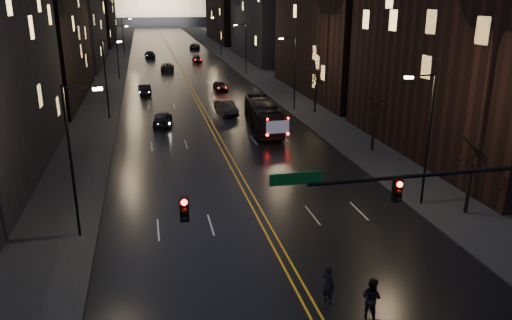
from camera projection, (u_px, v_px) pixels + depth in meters
ground at (314, 314)px, 22.21m from camera, size 900.00×900.00×0.00m
road at (167, 45)px, 142.79m from camera, size 20.00×320.00×0.02m
sidewalk_left at (117, 46)px, 139.90m from camera, size 8.00×320.00×0.16m
sidewalk_right at (216, 44)px, 145.63m from camera, size 8.00×320.00×0.16m
center_line at (167, 45)px, 142.78m from camera, size 0.62×320.00×0.01m
building_left_far at (68, 14)px, 100.12m from camera, size 12.00×34.00×20.00m
building_left_dist at (90, 1)px, 144.02m from camera, size 12.00×40.00×24.00m
building_right_near at (482, 15)px, 41.31m from camera, size 12.00×26.00×24.00m
building_right_dist at (233, 5)px, 152.93m from camera, size 12.00×40.00×22.00m
traffic_signal at (446, 197)px, 21.82m from camera, size 17.29×0.45×7.00m
streetlamp_right_near at (426, 133)px, 32.11m from camera, size 2.13×0.25×9.00m
streetlamp_left_near at (74, 155)px, 27.68m from camera, size 2.13×0.25×9.00m
streetlamp_right_mid at (294, 69)px, 59.94m from camera, size 2.13×0.25×9.00m
streetlamp_left_mid at (107, 75)px, 55.51m from camera, size 2.13×0.25×9.00m
streetlamp_right_far at (245, 46)px, 87.76m from camera, size 2.13×0.25×9.00m
streetlamp_left_far at (118, 49)px, 83.34m from camera, size 2.13×0.25×9.00m
streetlamp_right_dist at (220, 34)px, 115.59m from camera, size 2.13×0.25×9.00m
streetlamp_left_dist at (124, 36)px, 111.16m from camera, size 2.13×0.25×9.00m
tree_right_near at (474, 148)px, 30.88m from camera, size 2.40×2.40×6.65m
tree_right_mid at (376, 103)px, 43.86m from camera, size 2.40×2.40×6.65m
tree_right_far at (316, 76)px, 58.70m from camera, size 2.40×2.40×6.65m
bus at (263, 116)px, 52.32m from camera, size 3.36×11.09×3.04m
oncoming_car_a at (163, 118)px, 54.27m from camera, size 2.47×4.92×1.61m
oncoming_car_b at (145, 89)px, 71.44m from camera, size 1.90×4.68×1.51m
oncoming_car_c at (167, 67)px, 94.68m from camera, size 2.78×5.31×1.43m
oncoming_car_d at (150, 54)px, 114.02m from camera, size 2.55×5.58×1.58m
receding_car_a at (226, 108)px, 59.24m from camera, size 2.30×5.19×1.66m
receding_car_b at (220, 86)px, 74.59m from camera, size 1.89×4.29×1.44m
receding_car_c at (197, 59)px, 106.42m from camera, size 1.87×4.57×1.32m
receding_car_d at (195, 46)px, 132.27m from camera, size 3.27×5.81×1.53m
pedestrian_a at (328, 284)px, 22.74m from camera, size 0.70×0.82×1.91m
pedestrian_b at (371, 298)px, 21.66m from camera, size 0.96×1.08×1.96m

